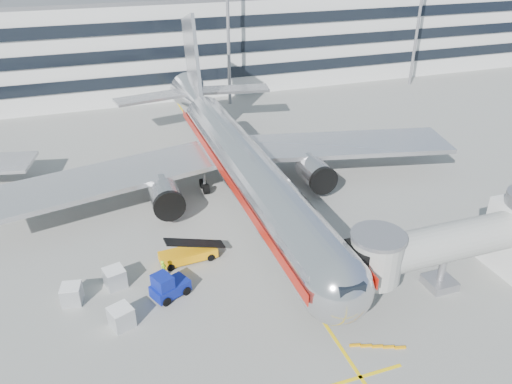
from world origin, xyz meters
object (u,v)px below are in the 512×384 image
object	(u,v)px
belt_loader	(188,254)
cargo_container_front	(115,278)
cargo_container_right	(72,294)
cargo_container_left	(121,317)
baggage_tug	(168,287)
ramp_worker	(164,270)
main_jet	(239,159)

from	to	relation	value
belt_loader	cargo_container_front	distance (m)	6.40
cargo_container_right	cargo_container_left	bearing A→B (deg)	-49.51
baggage_tug	ramp_worker	size ratio (longest dim) A/B	1.95
cargo_container_left	cargo_container_right	xyz separation A→B (m)	(-3.29, 3.85, -0.03)
cargo_container_right	belt_loader	bearing A→B (deg)	14.32
main_jet	baggage_tug	distance (m)	17.45
belt_loader	baggage_tug	size ratio (longest dim) A/B	1.57
cargo_container_right	main_jet	bearing A→B (deg)	35.28
baggage_tug	cargo_container_left	size ratio (longest dim) A/B	1.68
belt_loader	baggage_tug	distance (m)	4.82
belt_loader	cargo_container_front	xyz separation A→B (m)	(-6.22, -1.51, 0.12)
cargo_container_front	main_jet	bearing A→B (deg)	38.96
cargo_container_left	cargo_container_front	bearing A→B (deg)	90.14
main_jet	baggage_tug	world-z (taller)	main_jet
cargo_container_right	cargo_container_front	distance (m)	3.40
cargo_container_front	ramp_worker	distance (m)	3.85
belt_loader	cargo_container_left	xyz separation A→B (m)	(-6.21, -6.27, 0.11)
cargo_container_left	cargo_container_right	distance (m)	5.06
ramp_worker	cargo_container_right	bearing A→B (deg)	134.61
ramp_worker	cargo_container_front	bearing A→B (deg)	125.57
belt_loader	cargo_container_front	size ratio (longest dim) A/B	2.81
main_jet	cargo_container_right	bearing A→B (deg)	-144.72
main_jet	cargo_container_right	world-z (taller)	main_jet
main_jet	ramp_worker	distance (m)	15.59
cargo_container_left	cargo_container_front	xyz separation A→B (m)	(-0.01, 4.77, 0.00)
cargo_container_right	ramp_worker	world-z (taller)	ramp_worker
ramp_worker	baggage_tug	bearing A→B (deg)	-142.78
baggage_tug	cargo_container_front	size ratio (longest dim) A/B	1.78
main_jet	cargo_container_front	size ratio (longest dim) A/B	27.67
belt_loader	cargo_container_front	bearing A→B (deg)	-166.38
baggage_tug	cargo_container_left	bearing A→B (deg)	-150.33
baggage_tug	cargo_container_right	distance (m)	7.24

